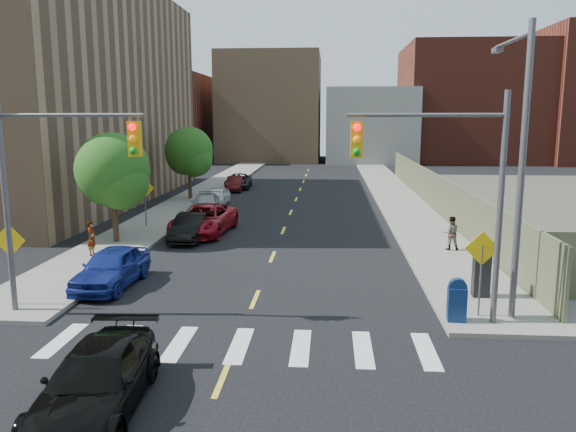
% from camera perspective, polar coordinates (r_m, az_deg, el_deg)
% --- Properties ---
extents(ground, '(160.00, 160.00, 0.00)m').
position_cam_1_polar(ground, '(12.50, -8.52, -20.08)').
color(ground, black).
rests_on(ground, ground).
extents(sidewalk_nw, '(3.50, 73.00, 0.15)m').
position_cam_1_polar(sidewalk_nw, '(53.39, -6.90, 3.35)').
color(sidewalk_nw, gray).
rests_on(sidewalk_nw, ground).
extents(sidewalk_ne, '(3.50, 73.00, 0.15)m').
position_cam_1_polar(sidewalk_ne, '(52.65, 9.92, 3.17)').
color(sidewalk_ne, gray).
rests_on(sidewalk_ne, ground).
extents(fence_north, '(0.12, 44.00, 2.50)m').
position_cam_1_polar(fence_north, '(39.49, 14.54, 2.46)').
color(fence_north, '#6B6B4B').
rests_on(fence_north, ground).
extents(bg_bldg_west, '(14.00, 18.00, 12.00)m').
position_cam_1_polar(bg_bldg_west, '(84.18, -12.88, 9.64)').
color(bg_bldg_west, '#592319').
rests_on(bg_bldg_west, ground).
extents(bg_bldg_midwest, '(14.00, 16.00, 15.00)m').
position_cam_1_polar(bg_bldg_midwest, '(82.97, -1.69, 10.92)').
color(bg_bldg_midwest, '#8C6B4C').
rests_on(bg_bldg_midwest, ground).
extents(bg_bldg_center, '(12.00, 16.00, 10.00)m').
position_cam_1_polar(bg_bldg_center, '(80.72, 8.23, 9.07)').
color(bg_bldg_center, gray).
rests_on(bg_bldg_center, ground).
extents(bg_bldg_east, '(18.00, 18.00, 16.00)m').
position_cam_1_polar(bg_bldg_east, '(84.81, 17.84, 10.77)').
color(bg_bldg_east, '#592319').
rests_on(bg_bldg_east, ground).
extents(signal_nw, '(4.59, 0.30, 7.00)m').
position_cam_1_polar(signal_nw, '(18.67, -22.96, 3.96)').
color(signal_nw, '#59595E').
rests_on(signal_nw, ground).
extents(signal_ne, '(4.59, 0.30, 7.00)m').
position_cam_1_polar(signal_ne, '(16.97, 16.02, 3.83)').
color(signal_ne, '#59595E').
rests_on(signal_ne, ground).
extents(streetlight_ne, '(0.25, 3.70, 9.00)m').
position_cam_1_polar(streetlight_ne, '(18.36, 22.38, 6.08)').
color(streetlight_ne, '#59595E').
rests_on(streetlight_ne, ground).
extents(warn_sign_nw, '(1.06, 0.06, 2.83)m').
position_cam_1_polar(warn_sign_nw, '(20.36, -26.39, -3.08)').
color(warn_sign_nw, '#59595E').
rests_on(warn_sign_nw, ground).
extents(warn_sign_ne, '(1.06, 0.06, 2.83)m').
position_cam_1_polar(warn_sign_ne, '(18.16, 19.08, -4.07)').
color(warn_sign_ne, '#59595E').
rests_on(warn_sign_ne, ground).
extents(warn_sign_midwest, '(1.06, 0.06, 2.83)m').
position_cam_1_polar(warn_sign_midwest, '(32.50, -14.33, 2.22)').
color(warn_sign_midwest, '#59595E').
rests_on(warn_sign_midwest, ground).
extents(tree_west_near, '(3.66, 3.64, 5.52)m').
position_cam_1_polar(tree_west_near, '(28.71, -17.34, 4.06)').
color(tree_west_near, '#332114').
rests_on(tree_west_near, ground).
extents(tree_west_far, '(3.66, 3.64, 5.52)m').
position_cam_1_polar(tree_west_far, '(42.97, -10.01, 6.21)').
color(tree_west_far, '#332114').
rests_on(tree_west_far, ground).
extents(parked_car_blue, '(1.93, 4.40, 1.48)m').
position_cam_1_polar(parked_car_blue, '(21.89, -17.49, -5.01)').
color(parked_car_blue, navy).
rests_on(parked_car_blue, ground).
extents(parked_car_black, '(1.49, 4.14, 1.36)m').
position_cam_1_polar(parked_car_black, '(29.10, -9.84, -1.13)').
color(parked_car_black, black).
rests_on(parked_car_black, ground).
extents(parked_car_red, '(3.12, 5.88, 1.58)m').
position_cam_1_polar(parked_car_red, '(30.52, -8.56, -0.37)').
color(parked_car_red, '#A2101D').
rests_on(parked_car_red, ground).
extents(parked_car_silver, '(2.05, 4.46, 1.27)m').
position_cam_1_polar(parked_car_silver, '(36.90, -8.37, 1.19)').
color(parked_car_silver, '#929599').
rests_on(parked_car_silver, ground).
extents(parked_car_white, '(1.59, 3.82, 1.29)m').
position_cam_1_polar(parked_car_white, '(40.39, -7.27, 2.00)').
color(parked_car_white, silver).
rests_on(parked_car_white, ground).
extents(parked_car_maroon, '(1.55, 3.82, 1.23)m').
position_cam_1_polar(parked_car_maroon, '(48.09, -5.40, 3.29)').
color(parked_car_maroon, '#430D0F').
rests_on(parked_car_maroon, ground).
extents(parked_car_grey, '(2.35, 4.70, 1.28)m').
position_cam_1_polar(parked_car_grey, '(49.86, -5.06, 3.56)').
color(parked_car_grey, black).
rests_on(parked_car_grey, ground).
extents(black_sedan, '(2.26, 4.89, 1.38)m').
position_cam_1_polar(black_sedan, '(13.13, -18.86, -15.57)').
color(black_sedan, black).
rests_on(black_sedan, ground).
extents(mailbox, '(0.57, 0.45, 1.33)m').
position_cam_1_polar(mailbox, '(17.83, 16.79, -8.21)').
color(mailbox, navy).
rests_on(mailbox, sidewalk_ne).
extents(payphone, '(0.56, 0.46, 1.85)m').
position_cam_1_polar(payphone, '(20.37, 19.06, -5.23)').
color(payphone, black).
rests_on(payphone, sidewalk_ne).
extents(pedestrian_west, '(0.39, 0.58, 1.56)m').
position_cam_1_polar(pedestrian_west, '(26.45, -19.31, -2.13)').
color(pedestrian_west, gray).
rests_on(pedestrian_west, sidewalk_nw).
extents(pedestrian_east, '(0.79, 0.63, 1.57)m').
position_cam_1_polar(pedestrian_east, '(27.06, 16.23, -1.67)').
color(pedestrian_east, gray).
rests_on(pedestrian_east, sidewalk_ne).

